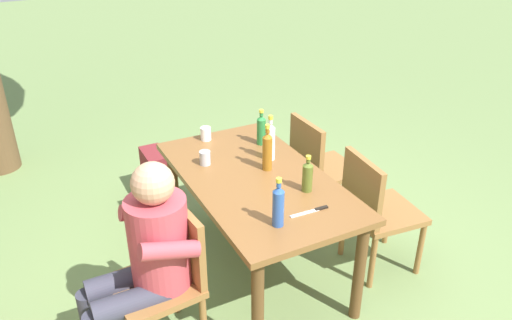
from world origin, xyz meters
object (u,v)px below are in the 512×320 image
object	(u,v)px
bottle_amber	(267,150)
bottle_green	(261,129)
chair_near_right	(318,165)
bottle_blue	(278,205)
cup_white	(206,134)
backpack_by_near_side	(157,175)
bottle_olive	(307,176)
chair_near_left	(375,207)
dining_table	(256,190)
bottle_clear	(270,141)
person_in_white_shirt	(146,255)
chair_far_left	(168,273)
table_knife	(312,211)
cup_steel	(205,158)

from	to	relation	value
bottle_amber	bottle_green	distance (m)	0.38
chair_near_right	bottle_blue	distance (m)	1.28
cup_white	backpack_by_near_side	size ratio (longest dim) A/B	0.23
bottle_olive	chair_near_left	bearing A→B (deg)	-94.63
chair_near_left	cup_white	bearing A→B (deg)	38.62
bottle_blue	bottle_olive	bearing A→B (deg)	-54.81
bottle_amber	bottle_olive	xyz separation A→B (m)	(-0.35, -0.09, -0.03)
dining_table	bottle_green	bearing A→B (deg)	-31.66
dining_table	chair_near_left	distance (m)	0.81
bottle_clear	bottle_amber	bearing A→B (deg)	143.68
dining_table	person_in_white_shirt	xyz separation A→B (m)	(-0.34, 0.83, 0.01)
chair_far_left	bottle_clear	xyz separation A→B (m)	(0.51, -0.92, 0.39)
chair_far_left	table_knife	size ratio (longest dim) A/B	3.62
bottle_olive	bottle_green	bearing A→B (deg)	-4.74
chair_far_left	chair_near_left	bearing A→B (deg)	-89.99
chair_near_left	bottle_clear	distance (m)	0.83
person_in_white_shirt	bottle_green	world-z (taller)	person_in_white_shirt
bottle_amber	person_in_white_shirt	bearing A→B (deg)	113.02
cup_steel	backpack_by_near_side	world-z (taller)	cup_steel
chair_far_left	bottle_amber	size ratio (longest dim) A/B	2.75
chair_near_left	bottle_amber	xyz separation A→B (m)	(0.39, 0.61, 0.39)
table_knife	bottle_blue	bearing A→B (deg)	96.00
chair_near_right	person_in_white_shirt	bearing A→B (deg)	113.87
cup_white	backpack_by_near_side	distance (m)	0.87
dining_table	table_knife	bearing A→B (deg)	-168.86
chair_near_left	bottle_green	world-z (taller)	bottle_green
chair_far_left	table_knife	bearing A→B (deg)	-101.62
chair_near_left	bottle_olive	distance (m)	0.63
chair_far_left	backpack_by_near_side	bearing A→B (deg)	-14.53
chair_far_left	table_knife	distance (m)	0.87
chair_near_left	cup_steel	distance (m)	1.18
chair_far_left	chair_near_right	xyz separation A→B (m)	(0.68, -1.44, 0.00)
dining_table	table_knife	size ratio (longest dim) A/B	6.33
chair_near_right	bottle_amber	bearing A→B (deg)	115.16
chair_near_right	bottle_green	xyz separation A→B (m)	(0.07, 0.46, 0.37)
person_in_white_shirt	bottle_blue	distance (m)	0.75
cup_white	bottle_blue	bearing A→B (deg)	176.88
chair_near_right	bottle_green	bearing A→B (deg)	81.37
chair_near_right	cup_white	xyz separation A→B (m)	(0.32, 0.79, 0.30)
bottle_olive	cup_steel	distance (m)	0.73
bottle_clear	backpack_by_near_side	distance (m)	1.38
chair_near_right	backpack_by_near_side	size ratio (longest dim) A/B	2.03
table_knife	backpack_by_near_side	bearing A→B (deg)	12.91
chair_far_left	bottle_green	distance (m)	1.28
chair_near_right	table_knife	xyz separation A→B (m)	(-0.85, 0.62, 0.26)
dining_table	person_in_white_shirt	bearing A→B (deg)	112.45
cup_steel	table_knife	distance (m)	0.87
person_in_white_shirt	cup_steel	bearing A→B (deg)	-43.04
bottle_blue	table_knife	xyz separation A→B (m)	(0.02, -0.24, -0.12)
chair_far_left	cup_white	world-z (taller)	chair_far_left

